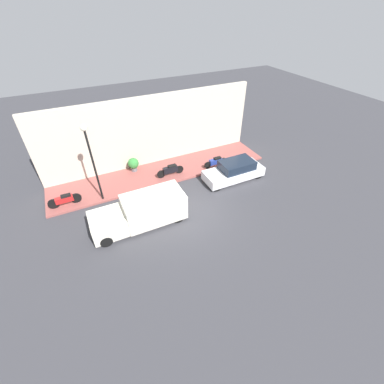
# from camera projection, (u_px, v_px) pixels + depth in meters

# --- Properties ---
(ground_plane) EXTENTS (60.00, 60.00, 0.00)m
(ground_plane) POSITION_uv_depth(u_px,v_px,m) (191.00, 213.00, 15.49)
(ground_plane) COLOR #38383D
(sidewalk) EXTENTS (3.13, 15.75, 0.13)m
(sidewalk) POSITION_uv_depth(u_px,v_px,m) (162.00, 172.00, 18.89)
(sidewalk) COLOR #934C47
(sidewalk) RESTS_ON ground_plane
(building_facade) EXTENTS (0.30, 15.75, 5.14)m
(building_facade) POSITION_uv_depth(u_px,v_px,m) (152.00, 132.00, 18.57)
(building_facade) COLOR beige
(building_facade) RESTS_ON ground_plane
(parked_car) EXTENTS (1.67, 4.27, 1.38)m
(parked_car) POSITION_uv_depth(u_px,v_px,m) (234.00, 171.00, 17.98)
(parked_car) COLOR silver
(parked_car) RESTS_ON ground_plane
(delivery_van) EXTENTS (1.88, 5.22, 1.72)m
(delivery_van) POSITION_uv_depth(u_px,v_px,m) (140.00, 212.00, 14.29)
(delivery_van) COLOR silver
(delivery_van) RESTS_ON ground_plane
(motorcycle_red) EXTENTS (0.30, 1.94, 0.75)m
(motorcycle_red) POSITION_uv_depth(u_px,v_px,m) (65.00, 200.00, 15.63)
(motorcycle_red) COLOR #B21E1E
(motorcycle_red) RESTS_ON sidewalk
(motorcycle_blue) EXTENTS (0.30, 1.88, 0.72)m
(motorcycle_blue) POSITION_uv_depth(u_px,v_px,m) (216.00, 162.00, 19.23)
(motorcycle_blue) COLOR navy
(motorcycle_blue) RESTS_ON sidewalk
(motorcycle_black) EXTENTS (0.30, 1.99, 0.82)m
(motorcycle_black) POSITION_uv_depth(u_px,v_px,m) (171.00, 170.00, 18.21)
(motorcycle_black) COLOR black
(motorcycle_black) RESTS_ON sidewalk
(streetlamp) EXTENTS (0.37, 0.37, 4.98)m
(streetlamp) POSITION_uv_depth(u_px,v_px,m) (90.00, 151.00, 14.30)
(streetlamp) COLOR black
(streetlamp) RESTS_ON sidewalk
(potted_plant) EXTENTS (0.79, 0.79, 1.01)m
(potted_plant) POSITION_uv_depth(u_px,v_px,m) (133.00, 164.00, 18.61)
(potted_plant) COLOR slate
(potted_plant) RESTS_ON sidewalk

